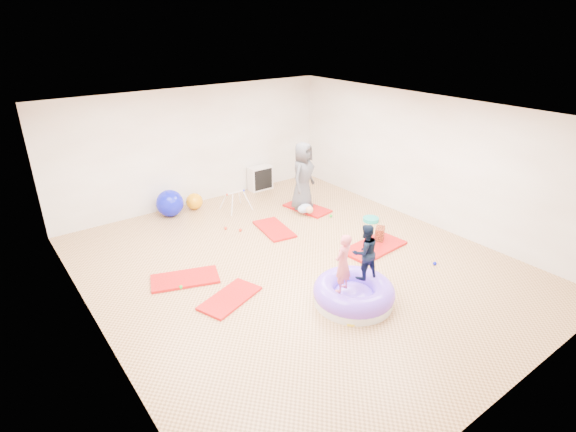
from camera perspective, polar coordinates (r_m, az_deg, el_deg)
room at (r=7.82m, az=1.32°, el=2.63°), size 7.01×8.01×2.81m
gym_mat_front_left at (r=7.54m, az=-7.38°, el=-10.31°), size 1.19×0.87×0.04m
gym_mat_mid_left at (r=8.18m, az=-12.94°, el=-7.79°), size 1.29×0.93×0.05m
gym_mat_center_back at (r=9.76m, az=-1.77°, el=-1.67°), size 0.73×1.18×0.05m
gym_mat_right at (r=9.16m, az=10.86°, el=-3.91°), size 1.37×0.76×0.06m
gym_mat_rear_right at (r=10.83m, az=2.45°, el=0.99°), size 0.74×1.20×0.05m
inflatable_cushion at (r=7.42m, az=8.33°, el=-9.73°), size 1.32×1.32×0.41m
child_pink at (r=6.89m, az=7.01°, el=-5.63°), size 0.40×0.32×0.96m
child_navy at (r=7.28m, az=9.76°, el=-4.18°), size 0.53×0.45×0.95m
adult_caregiver at (r=10.51m, az=1.90°, el=5.10°), size 0.93×0.80×1.60m
infant at (r=10.45m, az=2.27°, el=0.92°), size 0.37×0.38×0.22m
ball_pit_balls at (r=8.89m, az=0.59°, el=-4.28°), size 4.21×3.75×0.07m
exercise_ball_blue at (r=10.71m, az=-14.77°, el=1.58°), size 0.62×0.62×0.62m
exercise_ball_orange at (r=10.99m, az=-11.80°, el=1.83°), size 0.40×0.40×0.40m
infant_play_gym at (r=10.72m, az=-6.65°, el=2.27°), size 0.61×0.58×0.47m
cube_shelf at (r=12.02m, az=-3.52°, el=4.83°), size 0.63×0.31×0.63m
balance_disc at (r=10.35m, az=10.47°, el=-0.43°), size 0.36×0.36×0.08m
backpack at (r=9.38m, az=11.55°, el=-2.36°), size 0.33×0.30×0.32m
yellow_toy at (r=7.06m, az=8.03°, el=-13.11°), size 0.22×0.22×0.03m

